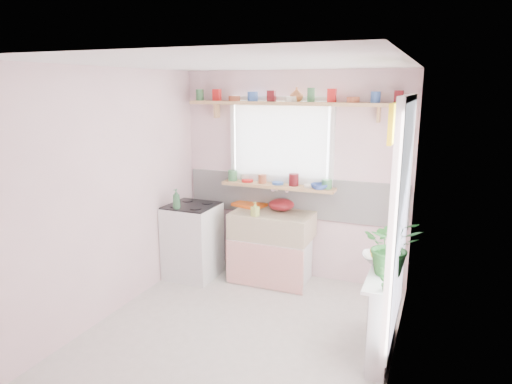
% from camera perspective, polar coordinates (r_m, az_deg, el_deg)
% --- Properties ---
extents(room, '(3.20, 3.20, 3.20)m').
position_cam_1_polar(room, '(4.64, 9.61, 1.19)').
color(room, silver).
rests_on(room, ground).
extents(sink_unit, '(0.95, 0.65, 1.11)m').
position_cam_1_polar(sink_unit, '(5.52, 2.00, -6.82)').
color(sink_unit, white).
rests_on(sink_unit, ground).
extents(cooker, '(0.58, 0.58, 0.93)m').
position_cam_1_polar(cooker, '(5.69, -7.92, -6.02)').
color(cooker, white).
rests_on(cooker, ground).
extents(radiator_ledge, '(0.22, 0.95, 0.78)m').
position_cam_1_polar(radiator_ledge, '(4.25, 15.68, -14.23)').
color(radiator_ledge, white).
rests_on(radiator_ledge, ground).
extents(windowsill, '(1.40, 0.22, 0.04)m').
position_cam_1_polar(windowsill, '(5.50, 2.74, 0.75)').
color(windowsill, tan).
rests_on(windowsill, room).
extents(pine_shelf, '(2.52, 0.24, 0.04)m').
position_cam_1_polar(pine_shelf, '(5.31, 4.37, 10.97)').
color(pine_shelf, tan).
rests_on(pine_shelf, room).
extents(shelf_crockery, '(2.47, 0.11, 0.12)m').
position_cam_1_polar(shelf_crockery, '(5.31, 4.38, 11.78)').
color(shelf_crockery, '#3F7F4C').
rests_on(shelf_crockery, pine_shelf).
extents(sill_crockery, '(1.35, 0.11, 0.12)m').
position_cam_1_polar(sill_crockery, '(5.49, 2.58, 1.53)').
color(sill_crockery, '#3F7F4C').
rests_on(sill_crockery, windowsill).
extents(dish_tray, '(0.44, 0.37, 0.04)m').
position_cam_1_polar(dish_tray, '(5.71, -0.77, -1.56)').
color(dish_tray, orange).
rests_on(dish_tray, sink_unit).
extents(colander, '(0.35, 0.35, 0.14)m').
position_cam_1_polar(colander, '(5.50, 3.19, -1.58)').
color(colander, maroon).
rests_on(colander, sink_unit).
extents(jade_plant, '(0.51, 0.46, 0.50)m').
position_cam_1_polar(jade_plant, '(3.96, 16.62, -6.44)').
color(jade_plant, '#2A6A2B').
rests_on(jade_plant, radiator_ledge).
extents(fruit_bowl, '(0.36, 0.36, 0.07)m').
position_cam_1_polar(fruit_bowl, '(4.26, 15.15, -8.01)').
color(fruit_bowl, silver).
rests_on(fruit_bowl, radiator_ledge).
extents(herb_pot, '(0.12, 0.09, 0.20)m').
position_cam_1_polar(herb_pot, '(3.69, 15.86, -10.39)').
color(herb_pot, '#295F26').
rests_on(herb_pot, radiator_ledge).
extents(soap_bottle_sink, '(0.09, 0.09, 0.17)m').
position_cam_1_polar(soap_bottle_sink, '(5.25, -0.11, -2.14)').
color(soap_bottle_sink, '#BDD05C').
rests_on(soap_bottle_sink, sink_unit).
extents(sill_cup, '(0.11, 0.11, 0.09)m').
position_cam_1_polar(sill_cup, '(5.70, -1.31, 1.86)').
color(sill_cup, beige).
rests_on(sill_cup, windowsill).
extents(sill_bowl, '(0.20, 0.20, 0.06)m').
position_cam_1_polar(sill_bowl, '(5.28, 7.88, 0.69)').
color(sill_bowl, '#334FA7').
rests_on(sill_bowl, windowsill).
extents(shelf_vase, '(0.18, 0.18, 0.16)m').
position_cam_1_polar(shelf_vase, '(5.35, 5.09, 12.05)').
color(shelf_vase, '#B16436').
rests_on(shelf_vase, pine_shelf).
extents(cooker_bottle, '(0.09, 0.10, 0.23)m').
position_cam_1_polar(cooker_bottle, '(5.39, -9.93, -0.86)').
color(cooker_bottle, '#387045').
rests_on(cooker_bottle, cooker).
extents(fruit, '(0.20, 0.14, 0.10)m').
position_cam_1_polar(fruit, '(4.25, 15.29, -7.23)').
color(fruit, orange).
rests_on(fruit, fruit_bowl).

